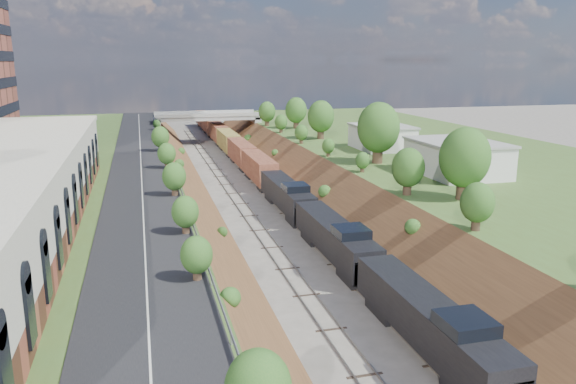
% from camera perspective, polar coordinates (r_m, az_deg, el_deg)
% --- Properties ---
extents(platform_right, '(44.00, 180.00, 5.00)m').
position_cam_1_polar(platform_right, '(87.21, 19.19, 1.43)').
color(platform_right, '#445C26').
rests_on(platform_right, ground).
extents(embankment_left, '(10.00, 180.00, 10.00)m').
position_cam_1_polar(embankment_left, '(73.37, -10.91, -2.21)').
color(embankment_left, brown).
rests_on(embankment_left, ground).
extents(embankment_right, '(10.00, 180.00, 10.00)m').
position_cam_1_polar(embankment_right, '(77.82, 5.45, -1.13)').
color(embankment_right, brown).
rests_on(embankment_right, ground).
extents(rail_left_track, '(1.58, 180.00, 0.18)m').
position_cam_1_polar(rail_left_track, '(74.31, -4.44, -1.73)').
color(rail_left_track, gray).
rests_on(rail_left_track, ground).
extents(rail_right_track, '(1.58, 180.00, 0.18)m').
position_cam_1_polar(rail_right_track, '(75.37, -0.55, -1.48)').
color(rail_right_track, gray).
rests_on(rail_right_track, ground).
extents(road, '(8.00, 180.00, 0.10)m').
position_cam_1_polar(road, '(72.08, -14.65, 1.45)').
color(road, black).
rests_on(road, platform_left).
extents(guardrail, '(0.10, 171.00, 0.70)m').
position_cam_1_polar(guardrail, '(71.89, -11.41, 2.00)').
color(guardrail, '#99999E').
rests_on(guardrail, platform_left).
extents(overpass, '(24.50, 8.30, 7.40)m').
position_cam_1_polar(overpass, '(134.31, -8.22, 7.00)').
color(overpass, gray).
rests_on(overpass, ground).
extents(white_building_near, '(9.00, 12.00, 4.00)m').
position_cam_1_polar(white_building_near, '(74.71, 16.77, 3.25)').
color(white_building_near, silver).
rests_on(white_building_near, platform_right).
extents(white_building_far, '(8.00, 10.00, 3.60)m').
position_cam_1_polar(white_building_far, '(93.75, 9.51, 5.44)').
color(white_building_far, silver).
rests_on(white_building_far, platform_right).
extents(tree_right_large, '(5.25, 5.25, 7.61)m').
position_cam_1_polar(tree_right_large, '(60.89, 17.52, 3.31)').
color(tree_right_large, '#473323').
rests_on(tree_right_large, platform_right).
extents(tree_left_crest, '(2.45, 2.45, 3.55)m').
position_cam_1_polar(tree_left_crest, '(33.19, -7.78, -8.48)').
color(tree_left_crest, '#473323').
rests_on(tree_left_crest, platform_left).
extents(freight_train, '(2.96, 151.08, 4.55)m').
position_cam_1_polar(freight_train, '(103.50, -4.64, 3.93)').
color(freight_train, black).
rests_on(freight_train, ground).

